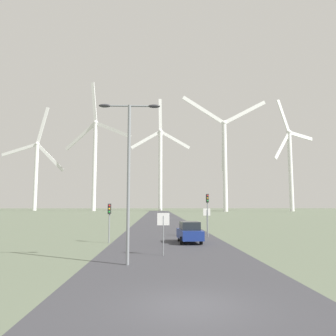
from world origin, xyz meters
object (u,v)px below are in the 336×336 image
at_px(car_approaching, 190,232).
at_px(wind_turbine_right, 225,155).
at_px(stop_sign_near, 163,226).
at_px(wind_turbine_far_left, 36,167).
at_px(stop_sign_far, 207,216).
at_px(traffic_light_post_near_right, 207,205).
at_px(wind_turbine_center, 160,161).
at_px(wind_turbine_left, 95,155).
at_px(traffic_light_post_near_left, 109,214).
at_px(streetlamp, 129,160).
at_px(wind_turbine_far_right, 290,162).

relative_size(car_approaching, wind_turbine_right, 0.07).
relative_size(stop_sign_near, wind_turbine_far_left, 0.05).
distance_m(stop_sign_far, traffic_light_post_near_right, 3.59).
bearing_deg(stop_sign_far, wind_turbine_right, 77.11).
bearing_deg(stop_sign_far, traffic_light_post_near_right, -97.26).
bearing_deg(stop_sign_near, car_approaching, 71.05).
bearing_deg(wind_turbine_center, stop_sign_near, -90.53).
bearing_deg(stop_sign_far, car_approaching, -108.27).
relative_size(stop_sign_near, stop_sign_far, 0.96).
xyz_separation_m(wind_turbine_left, wind_turbine_right, (66.61, -19.13, -2.32)).
xyz_separation_m(traffic_light_post_near_left, wind_turbine_center, (6.13, 161.03, 26.21)).
relative_size(streetlamp, wind_turbine_center, 0.14).
height_order(traffic_light_post_near_right, car_approaching, traffic_light_post_near_right).
distance_m(stop_sign_far, wind_turbine_far_left, 174.09).
relative_size(stop_sign_far, wind_turbine_far_right, 0.05).
height_order(streetlamp, stop_sign_near, streetlamp).
bearing_deg(wind_turbine_right, traffic_light_post_near_left, -106.21).
distance_m(stop_sign_far, traffic_light_post_near_left, 13.01).
relative_size(streetlamp, stop_sign_near, 3.30).
bearing_deg(wind_turbine_far_right, traffic_light_post_near_left, -118.19).
xyz_separation_m(traffic_light_post_near_right, wind_turbine_right, (27.73, 122.69, 24.44)).
bearing_deg(wind_turbine_far_left, wind_turbine_right, -18.91).
bearing_deg(wind_turbine_far_right, car_approaching, -115.82).
xyz_separation_m(stop_sign_near, wind_turbine_far_left, (-70.97, 170.49, 23.13)).
bearing_deg(stop_sign_near, wind_turbine_far_left, 112.60).
xyz_separation_m(traffic_light_post_near_right, wind_turbine_far_right, (63.33, 130.64, 22.14)).
height_order(wind_turbine_left, wind_turbine_center, wind_turbine_left).
xyz_separation_m(car_approaching, wind_turbine_right, (30.13, 127.91, 26.75)).
distance_m(stop_sign_far, wind_turbine_far_right, 143.88).
height_order(wind_turbine_left, wind_turbine_far_right, wind_turbine_left).
bearing_deg(wind_turbine_center, traffic_light_post_near_right, -88.79).
bearing_deg(traffic_light_post_near_right, stop_sign_near, -111.45).
xyz_separation_m(traffic_light_post_near_right, car_approaching, (-2.41, -5.23, -2.31)).
height_order(streetlamp, traffic_light_post_near_left, streetlamp).
height_order(traffic_light_post_near_right, wind_turbine_left, wind_turbine_left).
height_order(streetlamp, stop_sign_far, streetlamp).
height_order(wind_turbine_far_left, wind_turbine_center, wind_turbine_center).
xyz_separation_m(stop_sign_far, traffic_light_post_near_left, (-9.86, -8.48, 0.48)).
relative_size(traffic_light_post_near_left, wind_turbine_right, 0.06).
bearing_deg(wind_turbine_right, wind_turbine_left, 163.97).
distance_m(traffic_light_post_near_right, car_approaching, 6.20).
relative_size(wind_turbine_center, wind_turbine_right, 1.17).
relative_size(car_approaching, wind_turbine_far_left, 0.07).
bearing_deg(traffic_light_post_near_right, wind_turbine_right, 77.27).
relative_size(streetlamp, wind_turbine_right, 0.16).
height_order(streetlamp, wind_turbine_far_left, wind_turbine_far_left).
xyz_separation_m(wind_turbine_far_left, wind_turbine_far_right, (139.15, -27.52, 0.30)).
xyz_separation_m(stop_sign_far, wind_turbine_far_left, (-76.24, 154.80, 23.05)).
bearing_deg(stop_sign_far, wind_turbine_center, 91.40).
xyz_separation_m(streetlamp, car_approaching, (4.48, 10.40, -4.89)).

